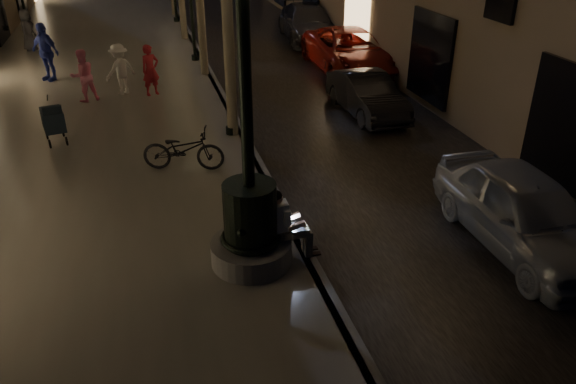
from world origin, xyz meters
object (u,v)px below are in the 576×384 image
object	(u,v)px
pedestrian_blue	(45,52)
pedestrian_dark	(27,30)
car_second	(367,95)
pedestrian_white	(120,69)
car_third	(350,51)
pedestrian_red	(150,70)
stroller	(53,120)
car_front	(524,211)
lamp_curb_a	(225,17)
bicycle	(183,149)
pedestrian_pink	(83,76)
fountain_lamppost	(250,211)
seated_man_laptop	(286,222)
car_rear	(308,23)

from	to	relation	value
pedestrian_blue	pedestrian_dark	size ratio (longest dim) A/B	1.18
car_second	pedestrian_white	xyz separation A→B (m)	(-7.06, 3.35, 0.39)
car_second	car_third	xyz separation A→B (m)	(1.20, 4.62, 0.15)
pedestrian_red	stroller	bearing A→B (deg)	-151.31
car_front	pedestrian_red	bearing A→B (deg)	121.01
lamp_curb_a	car_front	world-z (taller)	lamp_curb_a
lamp_curb_a	car_third	bearing A→B (deg)	45.62
car_front	bicycle	xyz separation A→B (m)	(-5.73, 4.60, -0.04)
pedestrian_pink	pedestrian_white	size ratio (longest dim) A/B	1.00
fountain_lamppost	stroller	distance (m)	7.59
fountain_lamppost	pedestrian_red	size ratio (longest dim) A/B	3.27
car_second	pedestrian_pink	size ratio (longest dim) A/B	2.33
seated_man_laptop	pedestrian_red	world-z (taller)	pedestrian_red
pedestrian_white	car_third	bearing A→B (deg)	155.82
stroller	pedestrian_red	xyz separation A→B (m)	(2.62, 3.42, 0.19)
car_third	pedestrian_dark	bearing A→B (deg)	155.54
pedestrian_blue	car_third	bearing A→B (deg)	36.05
car_front	car_second	size ratio (longest dim) A/B	1.15
bicycle	stroller	bearing A→B (deg)	67.89
fountain_lamppost	seated_man_laptop	xyz separation A→B (m)	(0.61, 0.00, -0.31)
pedestrian_dark	bicycle	size ratio (longest dim) A/B	0.88
fountain_lamppost	car_second	world-z (taller)	fountain_lamppost
fountain_lamppost	pedestrian_white	size ratio (longest dim) A/B	3.26
car_front	pedestrian_blue	size ratio (longest dim) A/B	2.20
lamp_curb_a	stroller	size ratio (longest dim) A/B	3.95
seated_man_laptop	pedestrian_dark	bearing A→B (deg)	109.93
stroller	car_second	world-z (taller)	stroller
lamp_curb_a	bicycle	xyz separation A→B (m)	(-1.43, -1.90, -2.54)
bicycle	fountain_lamppost	bearing A→B (deg)	-152.51
seated_man_laptop	fountain_lamppost	bearing A→B (deg)	180.00
bicycle	pedestrian_red	bearing A→B (deg)	21.28
car_rear	seated_man_laptop	bearing A→B (deg)	-102.60
car_third	pedestrian_white	size ratio (longest dim) A/B	3.42
fountain_lamppost	car_front	size ratio (longest dim) A/B	1.21
car_second	bicycle	bearing A→B (deg)	-154.47
stroller	car_third	distance (m)	11.15
lamp_curb_a	bicycle	distance (m)	3.48
bicycle	pedestrian_dark	bearing A→B (deg)	37.84
stroller	car_third	bearing A→B (deg)	14.88
pedestrian_blue	bicycle	world-z (taller)	pedestrian_blue
car_rear	pedestrian_pink	bearing A→B (deg)	-137.24
fountain_lamppost	seated_man_laptop	distance (m)	0.69
lamp_curb_a	car_rear	size ratio (longest dim) A/B	0.91
fountain_lamppost	seated_man_laptop	size ratio (longest dim) A/B	3.92
pedestrian_white	pedestrian_pink	bearing A→B (deg)	-10.75
car_third	bicycle	bearing A→B (deg)	-131.25
pedestrian_blue	pedestrian_red	bearing A→B (deg)	3.42
stroller	bicycle	size ratio (longest dim) A/B	0.65
pedestrian_pink	pedestrian_blue	world-z (taller)	pedestrian_blue
stroller	car_rear	world-z (taller)	car_rear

